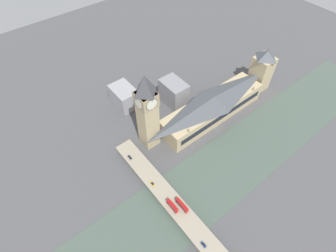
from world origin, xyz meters
TOP-DOWN VIEW (x-y plane):
  - ground_plane at (0.00, 0.00)m, footprint 600.00×600.00m
  - river_water at (-33.50, 0.00)m, footprint 55.00×360.00m
  - parliament_hall at (16.11, -8.00)m, footprint 26.68×109.66m
  - clock_tower at (27.97, 57.62)m, footprint 14.83×14.83m
  - victoria_tower at (16.17, -75.81)m, footprint 17.96×17.96m
  - road_bridge at (-33.50, 79.70)m, footprint 142.00×14.58m
  - double_decker_bus_lead at (-38.27, 76.60)m, footprint 11.88×2.47m
  - double_decker_bus_mid at (-34.40, 82.37)m, footprint 10.75×2.55m
  - car_northbound_mid at (20.95, 82.90)m, footprint 4.50×1.74m
  - car_southbound_lead at (-67.33, 82.43)m, footprint 4.17×1.91m
  - car_southbound_mid at (-10.42, 82.63)m, footprint 4.77×1.76m
  - city_block_west at (54.47, 8.44)m, footprint 27.04×18.30m
  - city_block_center at (82.68, 48.71)m, footprint 28.06×19.42m

SIDE VIEW (x-z plane):
  - ground_plane at x=0.00m, z-range 0.00..0.00m
  - river_water at x=-33.50m, z-range 0.00..0.30m
  - road_bridge at x=-33.50m, z-range 1.81..7.64m
  - car_northbound_mid at x=20.95m, z-range 5.85..7.16m
  - car_southbound_lead at x=-67.33m, z-range 5.83..7.28m
  - car_southbound_mid at x=-10.42m, z-range 5.82..7.38m
  - double_decker_bus_lead at x=-38.27m, z-range 6.08..11.08m
  - double_decker_bus_mid at x=-34.40m, z-range 6.08..11.13m
  - city_block_center at x=82.68m, z-range 0.00..19.93m
  - city_block_west at x=54.47m, z-range 0.00..24.90m
  - parliament_hall at x=16.11m, z-range -0.10..25.30m
  - victoria_tower at x=16.17m, z-range -2.00..47.19m
  - clock_tower at x=27.97m, z-range 2.89..78.01m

